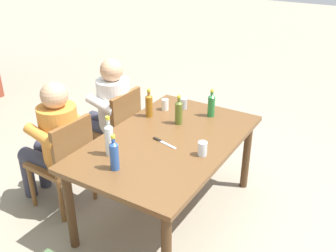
{
  "coord_description": "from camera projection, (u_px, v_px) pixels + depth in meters",
  "views": [
    {
      "loc": [
        -2.3,
        -1.39,
        2.22
      ],
      "look_at": [
        0.0,
        0.0,
        0.86
      ],
      "focal_mm": 41.1,
      "sensor_mm": 36.0,
      "label": 1
    }
  ],
  "objects": [
    {
      "name": "chair_far_right",
      "position": [
        118.0,
        126.0,
        3.83
      ],
      "size": [
        0.45,
        0.45,
        0.87
      ],
      "color": "brown",
      "rests_on": "ground_plane"
    },
    {
      "name": "table_knife",
      "position": [
        163.0,
        142.0,
        3.02
      ],
      "size": [
        0.07,
        0.24,
        0.01
      ],
      "color": "silver",
      "rests_on": "dining_table"
    },
    {
      "name": "bottle_green",
      "position": [
        211.0,
        105.0,
        3.41
      ],
      "size": [
        0.06,
        0.06,
        0.26
      ],
      "color": "#287A38",
      "rests_on": "dining_table"
    },
    {
      "name": "person_in_white_shirt",
      "position": [
        54.0,
        139.0,
        3.26
      ],
      "size": [
        0.47,
        0.61,
        1.18
      ],
      "color": "orange",
      "rests_on": "ground_plane"
    },
    {
      "name": "bottle_blue",
      "position": [
        114.0,
        155.0,
        2.64
      ],
      "size": [
        0.06,
        0.06,
        0.27
      ],
      "color": "#2D56A3",
      "rests_on": "dining_table"
    },
    {
      "name": "cup_steel",
      "position": [
        184.0,
        104.0,
        3.58
      ],
      "size": [
        0.06,
        0.06,
        0.1
      ],
      "primitive_type": "cylinder",
      "color": "#B2B7BC",
      "rests_on": "dining_table"
    },
    {
      "name": "bottle_amber",
      "position": [
        149.0,
        105.0,
        3.41
      ],
      "size": [
        0.06,
        0.06,
        0.26
      ],
      "color": "#996019",
      "rests_on": "dining_table"
    },
    {
      "name": "ground_plane",
      "position": [
        168.0,
        212.0,
        3.41
      ],
      "size": [
        24.0,
        24.0,
        0.0
      ],
      "primitive_type": "plane",
      "color": "gray"
    },
    {
      "name": "bottle_olive",
      "position": [
        179.0,
        112.0,
        3.28
      ],
      "size": [
        0.06,
        0.06,
        0.26
      ],
      "color": "#566623",
      "rests_on": "dining_table"
    },
    {
      "name": "chair_far_left",
      "position": [
        65.0,
        159.0,
        3.28
      ],
      "size": [
        0.46,
        0.46,
        0.87
      ],
      "color": "brown",
      "rests_on": "ground_plane"
    },
    {
      "name": "bottle_clear",
      "position": [
        109.0,
        139.0,
        2.8
      ],
      "size": [
        0.06,
        0.06,
        0.32
      ],
      "color": "white",
      "rests_on": "dining_table"
    },
    {
      "name": "cup_white",
      "position": [
        165.0,
        105.0,
        3.56
      ],
      "size": [
        0.06,
        0.06,
        0.1
      ],
      "primitive_type": "cylinder",
      "color": "white",
      "rests_on": "dining_table"
    },
    {
      "name": "person_in_plaid_shirt",
      "position": [
        108.0,
        109.0,
        3.81
      ],
      "size": [
        0.47,
        0.61,
        1.18
      ],
      "color": "white",
      "rests_on": "ground_plane"
    },
    {
      "name": "dining_table",
      "position": [
        168.0,
        148.0,
        3.11
      ],
      "size": [
        1.6,
        1.01,
        0.74
      ],
      "color": "brown",
      "rests_on": "ground_plane"
    },
    {
      "name": "cup_glass",
      "position": [
        202.0,
        149.0,
        2.83
      ],
      "size": [
        0.07,
        0.07,
        0.11
      ],
      "primitive_type": "cylinder",
      "color": "silver",
      "rests_on": "dining_table"
    }
  ]
}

